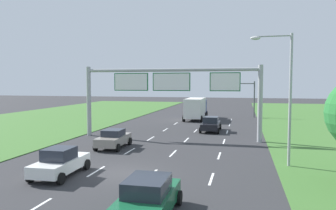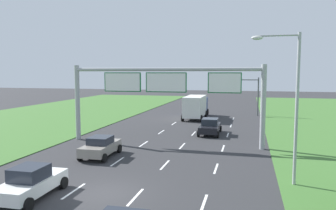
{
  "view_description": "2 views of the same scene",
  "coord_description": "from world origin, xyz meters",
  "px_view_note": "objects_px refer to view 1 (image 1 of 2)",
  "views": [
    {
      "loc": [
        6.94,
        -18.12,
        5.41
      ],
      "look_at": [
        0.52,
        9.59,
        3.45
      ],
      "focal_mm": 35.0,
      "sensor_mm": 36.0,
      "label": 1
    },
    {
      "loc": [
        7.26,
        -15.27,
        6.34
      ],
      "look_at": [
        0.75,
        10.9,
        3.65
      ],
      "focal_mm": 35.0,
      "sensor_mm": 36.0,
      "label": 2
    }
  ],
  "objects_px": {
    "traffic_light_mast": "(241,92)",
    "car_lead_silver": "(60,162)",
    "car_mid_lane": "(211,124)",
    "box_truck": "(196,108)",
    "car_near_red": "(148,198)",
    "sign_gantry": "(170,87)",
    "street_lamp": "(284,88)",
    "car_far_ahead": "(113,139)"
  },
  "relations": [
    {
      "from": "car_near_red",
      "to": "sign_gantry",
      "type": "xyz_separation_m",
      "value": [
        -3.22,
        18.34,
        4.14
      ]
    },
    {
      "from": "traffic_light_mast",
      "to": "car_lead_silver",
      "type": "bearing_deg",
      "value": -105.71
    },
    {
      "from": "traffic_light_mast",
      "to": "street_lamp",
      "type": "relative_size",
      "value": 0.66
    },
    {
      "from": "car_lead_silver",
      "to": "street_lamp",
      "type": "xyz_separation_m",
      "value": [
        12.82,
        5.13,
        4.29
      ]
    },
    {
      "from": "car_mid_lane",
      "to": "traffic_light_mast",
      "type": "xyz_separation_m",
      "value": [
        3.17,
        16.08,
        3.07
      ]
    },
    {
      "from": "car_mid_lane",
      "to": "sign_gantry",
      "type": "distance_m",
      "value": 7.77
    },
    {
      "from": "car_far_ahead",
      "to": "street_lamp",
      "type": "distance_m",
      "value": 14.05
    },
    {
      "from": "car_lead_silver",
      "to": "street_lamp",
      "type": "bearing_deg",
      "value": 20.68
    },
    {
      "from": "car_near_red",
      "to": "sign_gantry",
      "type": "relative_size",
      "value": 0.26
    },
    {
      "from": "car_lead_silver",
      "to": "sign_gantry",
      "type": "bearing_deg",
      "value": 74.8
    },
    {
      "from": "car_far_ahead",
      "to": "car_lead_silver",
      "type": "bearing_deg",
      "value": -90.24
    },
    {
      "from": "car_mid_lane",
      "to": "box_truck",
      "type": "bearing_deg",
      "value": 105.77
    },
    {
      "from": "car_lead_silver",
      "to": "car_far_ahead",
      "type": "relative_size",
      "value": 1.03
    },
    {
      "from": "car_near_red",
      "to": "sign_gantry",
      "type": "height_order",
      "value": "sign_gantry"
    },
    {
      "from": "car_mid_lane",
      "to": "street_lamp",
      "type": "relative_size",
      "value": 0.53
    },
    {
      "from": "car_lead_silver",
      "to": "car_mid_lane",
      "type": "height_order",
      "value": "car_lead_silver"
    },
    {
      "from": "car_lead_silver",
      "to": "box_truck",
      "type": "distance_m",
      "value": 30.94
    },
    {
      "from": "traffic_light_mast",
      "to": "street_lamp",
      "type": "distance_m",
      "value": 30.49
    },
    {
      "from": "car_lead_silver",
      "to": "car_mid_lane",
      "type": "distance_m",
      "value": 20.54
    },
    {
      "from": "car_far_ahead",
      "to": "sign_gantry",
      "type": "relative_size",
      "value": 0.24
    },
    {
      "from": "sign_gantry",
      "to": "traffic_light_mast",
      "type": "xyz_separation_m",
      "value": [
        6.54,
        21.71,
        -1.09
      ]
    },
    {
      "from": "car_mid_lane",
      "to": "street_lamp",
      "type": "xyz_separation_m",
      "value": [
        6.01,
        -14.25,
        4.28
      ]
    },
    {
      "from": "car_lead_silver",
      "to": "car_mid_lane",
      "type": "relative_size",
      "value": 0.94
    },
    {
      "from": "sign_gantry",
      "to": "street_lamp",
      "type": "relative_size",
      "value": 2.03
    },
    {
      "from": "car_mid_lane",
      "to": "street_lamp",
      "type": "distance_m",
      "value": 16.05
    },
    {
      "from": "car_lead_silver",
      "to": "street_lamp",
      "type": "distance_m",
      "value": 14.46
    },
    {
      "from": "car_near_red",
      "to": "car_lead_silver",
      "type": "height_order",
      "value": "car_near_red"
    },
    {
      "from": "car_mid_lane",
      "to": "car_far_ahead",
      "type": "xyz_separation_m",
      "value": [
        -6.97,
        -11.02,
        -0.03
      ]
    },
    {
      "from": "car_far_ahead",
      "to": "sign_gantry",
      "type": "distance_m",
      "value": 7.72
    },
    {
      "from": "car_lead_silver",
      "to": "box_truck",
      "type": "xyz_separation_m",
      "value": [
        3.53,
        30.72,
        0.91
      ]
    },
    {
      "from": "sign_gantry",
      "to": "car_far_ahead",
      "type": "bearing_deg",
      "value": -123.76
    },
    {
      "from": "car_mid_lane",
      "to": "box_truck",
      "type": "relative_size",
      "value": 0.54
    },
    {
      "from": "car_lead_silver",
      "to": "street_lamp",
      "type": "relative_size",
      "value": 0.49
    },
    {
      "from": "box_truck",
      "to": "sign_gantry",
      "type": "bearing_deg",
      "value": -90.35
    },
    {
      "from": "car_lead_silver",
      "to": "street_lamp",
      "type": "height_order",
      "value": "street_lamp"
    },
    {
      "from": "street_lamp",
      "to": "traffic_light_mast",
      "type": "bearing_deg",
      "value": 95.35
    },
    {
      "from": "sign_gantry",
      "to": "street_lamp",
      "type": "distance_m",
      "value": 12.73
    },
    {
      "from": "car_mid_lane",
      "to": "traffic_light_mast",
      "type": "bearing_deg",
      "value": 78.5
    },
    {
      "from": "car_near_red",
      "to": "traffic_light_mast",
      "type": "bearing_deg",
      "value": 84.47
    },
    {
      "from": "car_far_ahead",
      "to": "traffic_light_mast",
      "type": "xyz_separation_m",
      "value": [
        10.14,
        27.1,
        3.1
      ]
    },
    {
      "from": "car_lead_silver",
      "to": "car_far_ahead",
      "type": "bearing_deg",
      "value": 89.96
    },
    {
      "from": "car_far_ahead",
      "to": "traffic_light_mast",
      "type": "distance_m",
      "value": 29.1
    }
  ]
}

